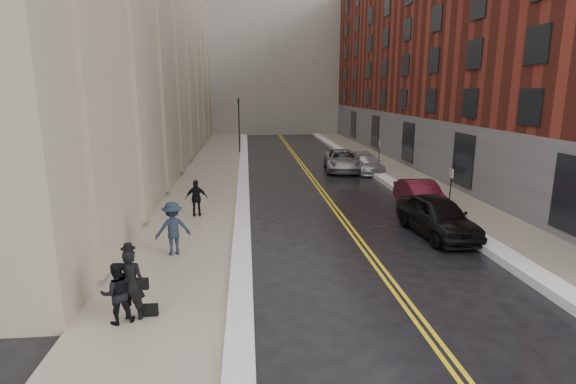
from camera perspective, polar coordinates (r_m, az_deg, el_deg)
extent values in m
plane|color=black|center=(13.98, 3.28, -12.31)|extent=(160.00, 160.00, 0.00)
cube|color=gray|center=(29.21, -10.21, 1.07)|extent=(4.00, 64.00, 0.15)
cube|color=gray|center=(31.09, 15.42, 1.52)|extent=(3.00, 64.00, 0.15)
cube|color=gold|center=(29.43, 3.26, 1.21)|extent=(0.12, 64.00, 0.01)
cube|color=gold|center=(29.47, 3.72, 1.21)|extent=(0.12, 64.00, 0.01)
cube|color=white|center=(29.09, -5.70, 1.28)|extent=(0.70, 60.80, 0.26)
cube|color=white|center=(30.47, 12.17, 1.62)|extent=(0.85, 60.80, 0.30)
cube|color=maroon|center=(40.59, 24.35, 16.10)|extent=(14.00, 50.00, 18.00)
cylinder|color=black|center=(42.64, -6.23, 8.30)|extent=(0.12, 0.12, 5.20)
imported|color=black|center=(42.53, -6.30, 10.98)|extent=(0.18, 0.15, 0.90)
cylinder|color=black|center=(23.25, 19.88, 0.07)|extent=(0.06, 0.06, 2.20)
cube|color=white|center=(23.08, 20.05, 2.25)|extent=(0.02, 0.35, 0.45)
cylinder|color=black|center=(34.30, 11.47, 4.50)|extent=(0.06, 0.06, 2.20)
cube|color=white|center=(34.19, 11.54, 5.99)|extent=(0.02, 0.35, 0.45)
imported|color=black|center=(19.64, 18.45, -2.91)|extent=(2.32, 4.97, 1.65)
imported|color=#460C18|center=(23.68, 16.51, -0.42)|extent=(1.55, 4.36, 1.43)
imported|color=#A6A8AE|center=(33.47, 9.93, 3.57)|extent=(1.90, 4.49, 1.29)
imported|color=gray|center=(33.93, 6.94, 4.01)|extent=(3.19, 5.84, 1.55)
imported|color=black|center=(12.34, -19.32, -10.97)|extent=(0.74, 0.53, 1.91)
imported|color=black|center=(12.33, -20.90, -11.89)|extent=(0.95, 0.85, 1.61)
imported|color=#1A212E|center=(16.56, -14.41, -4.49)|extent=(1.41, 1.08, 1.93)
imported|color=black|center=(21.33, -11.53, -0.77)|extent=(1.02, 0.45, 1.72)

